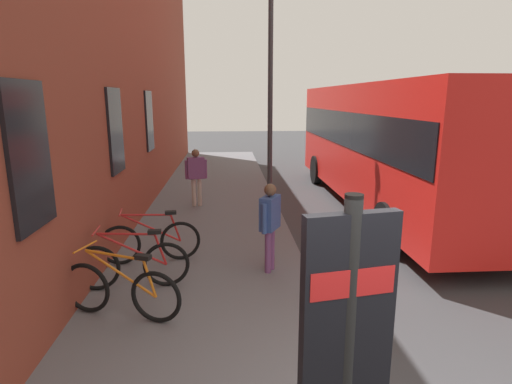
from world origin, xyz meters
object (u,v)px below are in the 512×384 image
Objects in this scene: bicycle_under_window at (151,241)px; street_lamp at (270,82)px; transit_info_sign at (347,332)px; pedestrian_by_facade at (270,219)px; bicycle_leaning_wall at (132,264)px; bicycle_nearest_sign at (121,290)px; city_bus at (387,139)px; pedestrian_near_bus at (196,172)px.

street_lamp reaches higher than bicycle_under_window.
pedestrian_by_facade is (4.50, -0.03, -0.67)m from transit_info_sign.
street_lamp reaches higher than pedestrian_by_facade.
street_lamp is at bearing -31.34° from bicycle_leaning_wall.
bicycle_nearest_sign is 1.12× the size of pedestrian_by_facade.
city_bus reaches higher than bicycle_under_window.
city_bus reaches higher than transit_info_sign.
bicycle_nearest_sign and bicycle_under_window have the same top height.
bicycle_leaning_wall and bicycle_under_window have the same top height.
city_bus reaches higher than bicycle_nearest_sign.
bicycle_leaning_wall is at bearing 172.65° from pedestrian_near_bus.
bicycle_nearest_sign is at bearing 34.09° from transit_info_sign.
bicycle_nearest_sign is 0.31× the size of street_lamp.
transit_info_sign is 9.12m from pedestrian_near_bus.
city_bus is (5.85, -5.81, 1.41)m from bicycle_nearest_sign.
bicycle_under_window is at bearing 75.56° from pedestrian_by_facade.
bicycle_under_window is 1.16× the size of pedestrian_by_facade.
pedestrian_near_bus is (8.97, 1.51, -0.65)m from transit_info_sign.
transit_info_sign is (-3.99, -2.15, 1.21)m from bicycle_leaning_wall.
street_lamp reaches higher than transit_info_sign.
street_lamp is (3.69, -0.37, 2.33)m from pedestrian_by_facade.
pedestrian_near_bus reaches higher than bicycle_nearest_sign.
city_bus is (3.92, -5.75, 1.41)m from bicycle_under_window.
bicycle_nearest_sign and bicycle_leaning_wall have the same top height.
bicycle_leaning_wall is 5.69m from street_lamp.
bicycle_leaning_wall is 1.01× the size of bicycle_under_window.
pedestrian_near_bus is 3.10m from street_lamp.
street_lamp is at bearing -112.08° from pedestrian_near_bus.
pedestrian_near_bus reaches higher than pedestrian_by_facade.
bicycle_under_window is at bearing 22.10° from transit_info_sign.
transit_info_sign reaches higher than pedestrian_by_facade.
transit_info_sign is at bearing -157.90° from bicycle_under_window.
bicycle_nearest_sign is 2.61m from pedestrian_by_facade.
bicycle_nearest_sign is at bearing 135.19° from city_bus.
bicycle_leaning_wall is at bearing 174.24° from bicycle_under_window.
pedestrian_by_facade is (-0.54, -2.08, 0.54)m from bicycle_under_window.
city_bus is 6.90× the size of pedestrian_by_facade.
street_lamp is at bearing -5.76° from pedestrian_by_facade.
street_lamp is (4.20, -2.56, 2.87)m from bicycle_leaning_wall.
bicycle_leaning_wall is 0.32× the size of street_lamp.
bicycle_leaning_wall is at bearing 103.11° from pedestrian_by_facade.
street_lamp reaches higher than bicycle_nearest_sign.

